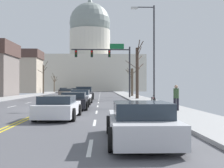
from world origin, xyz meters
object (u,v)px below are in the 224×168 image
sedan_near_01 (81,97)px  pedestrian_00 (176,96)px  bicycle_parked (153,101)px  sedan_oncoming_00 (67,93)px  sedan_near_03 (59,107)px  street_lamp_right (151,47)px  sedan_near_02 (74,101)px  sedan_near_04 (140,123)px  sedan_oncoming_01 (75,91)px  sedan_oncoming_02 (63,90)px  pickup_truck_near_00 (84,94)px  signal_gantry (109,59)px

sedan_near_01 → pedestrian_00: bearing=-52.8°
bicycle_parked → sedan_oncoming_00: bearing=111.5°
sedan_near_03 → bicycle_parked: 9.34m
sedan_near_03 → street_lamp_right: bearing=53.4°
sedan_near_02 → sedan_near_01: bearing=89.5°
sedan_near_01 → sedan_near_04: size_ratio=0.99×
sedan_oncoming_01 → sedan_oncoming_02: sedan_oncoming_02 is taller
sedan_near_01 → pickup_truck_near_00: bearing=91.4°
signal_gantry → sedan_near_03: signal_gantry is taller
street_lamp_right → pickup_truck_near_00: 12.88m
sedan_near_02 → pedestrian_00: pedestrian_00 is taller
pickup_truck_near_00 → sedan_near_01: pickup_truck_near_00 is taller
sedan_near_03 → bicycle_parked: sedan_near_03 is taller
sedan_oncoming_00 → sedan_near_02: bearing=-81.8°
street_lamp_right → sedan_near_02: (-6.12, -2.68, -4.39)m
bicycle_parked → sedan_near_04: bearing=-102.1°
sedan_near_04 → bicycle_parked: sedan_near_04 is taller
sedan_oncoming_00 → sedan_oncoming_02: (-3.57, 22.69, -0.01)m
signal_gantry → bicycle_parked: signal_gantry is taller
pickup_truck_near_00 → sedan_near_02: pickup_truck_near_00 is taller
sedan_oncoming_02 → bicycle_parked: sedan_oncoming_02 is taller
sedan_near_01 → sedan_near_03: (-0.31, -11.47, -0.04)m
street_lamp_right → sedan_near_03: street_lamp_right is taller
sedan_near_02 → sedan_near_03: (-0.26, -5.91, -0.00)m
sedan_near_03 → sedan_near_04: bearing=-61.6°
pickup_truck_near_00 → bicycle_parked: 13.53m
sedan_near_01 → sedan_oncoming_01: sedan_near_01 is taller
pedestrian_00 → bicycle_parked: pedestrian_00 is taller
sedan_oncoming_00 → pedestrian_00: bearing=-70.2°
signal_gantry → sedan_near_03: (-3.26, -22.98, -4.77)m
street_lamp_right → sedan_near_02: size_ratio=1.82×
sedan_near_01 → sedan_near_02: bearing=-90.5°
sedan_near_01 → sedan_oncoming_00: 20.52m
signal_gantry → street_lamp_right: size_ratio=0.96×
street_lamp_right → sedan_near_04: bearing=-101.3°
sedan_near_03 → pedestrian_00: (6.92, 2.76, 0.46)m
street_lamp_right → sedan_near_01: bearing=154.7°
sedan_oncoming_01 → pedestrian_00: pedestrian_00 is taller
pickup_truck_near_00 → pedestrian_00: bearing=-67.3°
sedan_oncoming_01 → bicycle_parked: size_ratio=2.61×
pedestrian_00 → street_lamp_right: bearing=95.3°
sedan_oncoming_02 → bicycle_parked: size_ratio=2.59×
sedan_near_01 → bicycle_parked: (5.94, -4.53, -0.13)m
pedestrian_00 → sedan_near_01: bearing=127.2°
sedan_near_02 → sedan_near_03: size_ratio=1.01×
street_lamp_right → sedan_oncoming_00: (-9.84, 23.05, -4.38)m
sedan_near_02 → sedan_oncoming_01: 38.64m
sedan_near_04 → bicycle_parked: (2.85, 13.24, -0.08)m
sedan_near_04 → pedestrian_00: (3.52, 9.05, 0.46)m
sedan_near_02 → sedan_near_03: sedan_near_02 is taller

